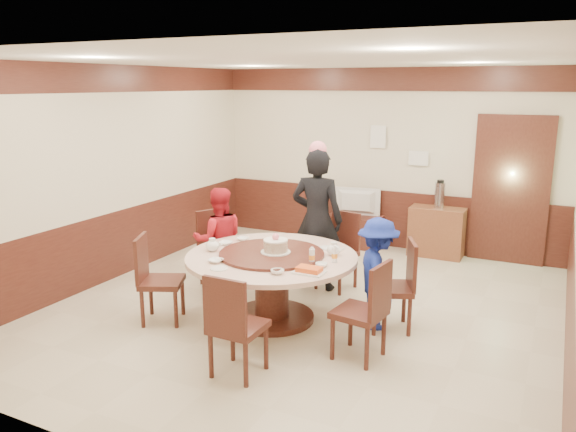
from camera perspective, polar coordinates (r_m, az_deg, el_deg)
The scene contains 30 objects.
room at distance 6.30m, azimuth 1.81°, elevation -0.29°, with size 6.00×6.04×2.84m.
banquet_table at distance 6.16m, azimuth -1.66°, elevation -5.91°, with size 1.86×1.86×0.78m.
chair_0 at distance 6.12m, azimuth 10.53°, elevation -8.54°, with size 0.58×0.58×0.97m.
chair_1 at distance 7.21m, azimuth 5.00°, elevation -4.96°, with size 0.53×0.53×0.97m.
chair_2 at distance 7.35m, azimuth -7.00°, elevation -4.66°, with size 0.59×0.59×0.97m.
chair_3 at distance 6.36m, azimuth -12.83°, elevation -7.80°, with size 0.59×0.59×0.97m.
chair_4 at distance 5.15m, azimuth -5.17°, elevation -12.72°, with size 0.44×0.45×0.97m.
chair_5 at distance 5.46m, azimuth 7.41°, elevation -11.21°, with size 0.51×0.50×0.97m.
person_standing at distance 7.03m, azimuth 2.96°, elevation -0.39°, with size 0.65×0.43×1.79m, color black.
person_red at distance 7.05m, azimuth -7.03°, elevation -2.42°, with size 0.64×0.50×1.32m, color red.
person_blue at distance 6.03m, azimuth 9.08°, elevation -5.81°, with size 0.78×0.45×1.20m, color navy.
birthday_cake at distance 6.06m, azimuth -1.27°, elevation -3.05°, with size 0.32×0.32×0.21m.
teapot_left at distance 6.27m, azimuth -7.69°, elevation -3.02°, with size 0.17×0.15×0.13m, color white.
teapot_right at distance 6.09m, azimuth 4.65°, elevation -3.44°, with size 0.17×0.15×0.13m, color white.
bowl_0 at distance 6.67m, azimuth -4.61°, elevation -2.33°, with size 0.13×0.13×0.03m, color white.
bowl_1 at distance 5.50m, azimuth -1.09°, elevation -5.67°, with size 0.13×0.13×0.04m, color white.
bowl_2 at distance 5.88m, azimuth -7.35°, elevation -4.54°, with size 0.15×0.15×0.04m, color white.
bowl_3 at distance 5.71m, azimuth 3.41°, elevation -4.98°, with size 0.13×0.13×0.04m, color white.
bowl_4 at distance 6.50m, azimuth -6.36°, elevation -2.76°, with size 0.15×0.15×0.04m, color white.
saucer_near at distance 5.68m, azimuth -7.01°, elevation -5.31°, with size 0.18×0.18×0.01m, color white.
saucer_far at distance 6.34m, azimuth 4.06°, elevation -3.26°, with size 0.18×0.18×0.01m, color white.
shrimp_platter at distance 5.51m, azimuth 2.16°, elevation -5.55°, with size 0.30×0.20×0.06m.
bottle_0 at distance 5.78m, azimuth 2.44°, elevation -4.12°, with size 0.06×0.06×0.16m, color white.
bottle_1 at distance 5.84m, azimuth 4.76°, elevation -3.95°, with size 0.06×0.06×0.16m, color white.
tv_stand at distance 9.10m, azimuth 6.80°, elevation -1.48°, with size 0.85×0.45×0.50m, color #441D15.
television at distance 9.00m, azimuth 6.89°, elevation 1.40°, with size 0.76×0.10×0.44m, color gray.
side_cabinet at distance 8.77m, azimuth 14.86°, elevation -1.57°, with size 0.80×0.40×0.75m, color brown.
thermos at distance 8.65m, azimuth 15.16°, elevation 2.05°, with size 0.15×0.15×0.38m, color silver.
notice_left at distance 8.95m, azimuth 9.13°, elevation 7.95°, with size 0.25×0.00×0.35m, color white.
notice_right at distance 8.82m, azimuth 13.11°, elevation 5.73°, with size 0.30×0.00×0.22m, color white.
Camera 1 is at (2.55, -5.56, 2.56)m, focal length 35.00 mm.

